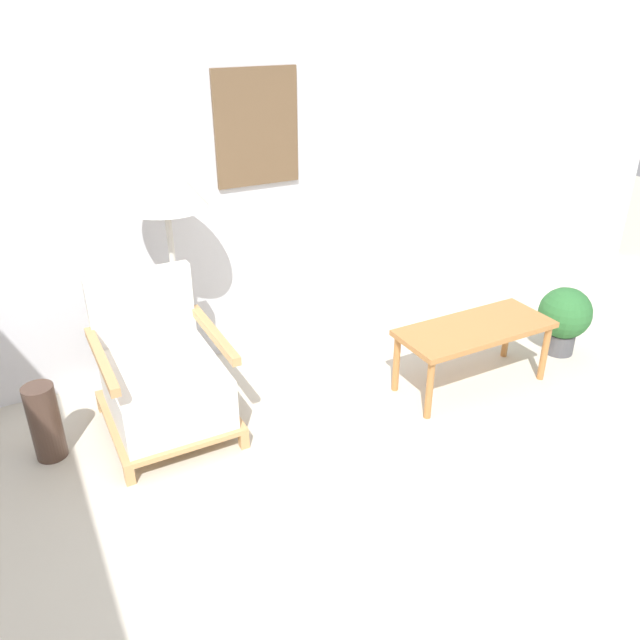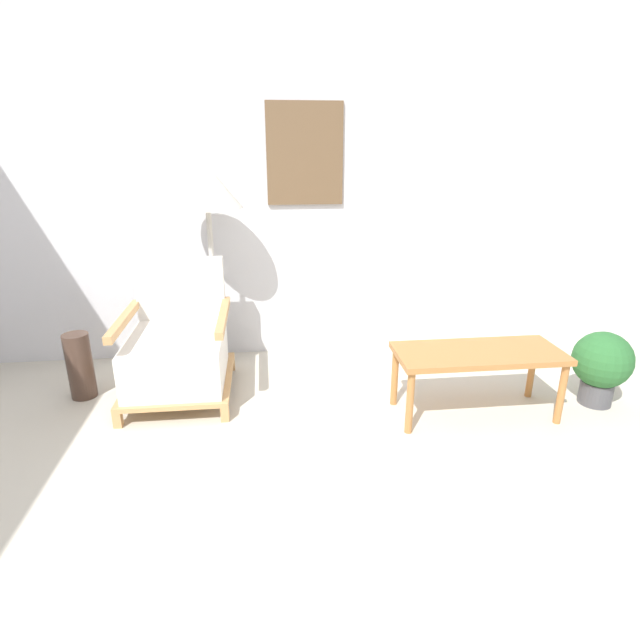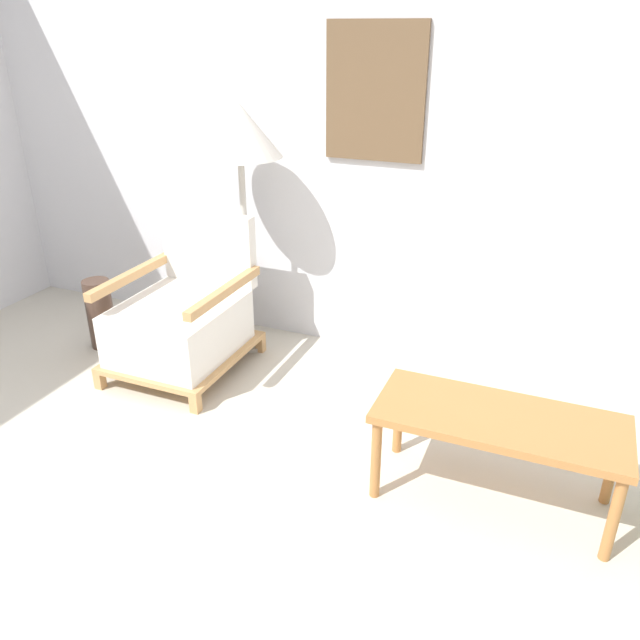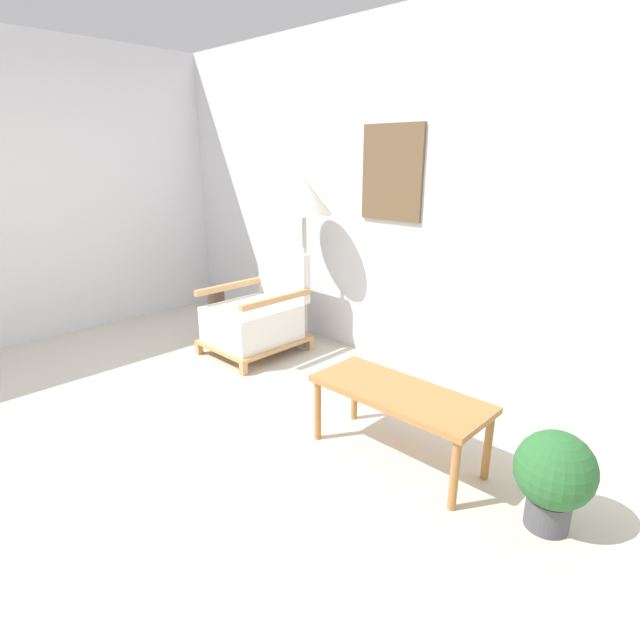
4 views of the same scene
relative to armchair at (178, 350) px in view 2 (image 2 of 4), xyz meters
The scene contains 7 objects.
ground_plane 1.63m from the armchair, 61.30° to the right, with size 14.00×14.00×0.00m, color beige.
wall_back 1.47m from the armchair, 42.25° to the left, with size 8.00×0.09×2.70m.
armchair is the anchor object (origin of this frame).
floor_lamp 1.10m from the armchair, 59.18° to the left, with size 0.48×0.48×1.51m.
coffee_table 1.94m from the armchair, 14.60° to the right, with size 1.02×0.43×0.43m.
vase 0.66m from the armchair, behind, with size 0.17×0.17×0.45m, color #473328.
potted_plant 2.77m from the armchair, ahead, with size 0.37×0.37×0.49m.
Camera 2 is at (-0.17, -1.75, 1.61)m, focal length 28.00 mm.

